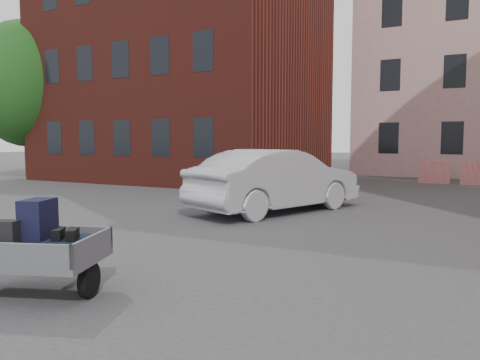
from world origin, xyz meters
The scene contains 8 objects.
ground centered at (0.00, 0.00, 0.00)m, with size 120.00×120.00×0.00m, color #38383A.
building_brick centered at (-9.00, 13.00, 7.00)m, with size 12.00×10.00×14.00m, color #591E16.
far_building centered at (-20.00, 22.00, 4.00)m, with size 6.00×6.00×8.00m, color maroon.
tree centered at (-16.00, 9.00, 5.17)m, with size 5.28×5.28×8.30m.
barriers centered at (4.20, 15.00, 0.50)m, with size 4.70×0.18×1.00m.
trailer centered at (-0.53, -3.19, 0.61)m, with size 1.88×1.98×1.20m.
dumpster centered at (-2.52, 8.22, 0.63)m, with size 3.24×2.19×1.24m.
silver_car centered at (-0.51, 4.47, 0.84)m, with size 1.77×5.07×1.67m, color #A9ABB0.
Camera 1 is at (4.38, -7.05, 1.94)m, focal length 35.00 mm.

